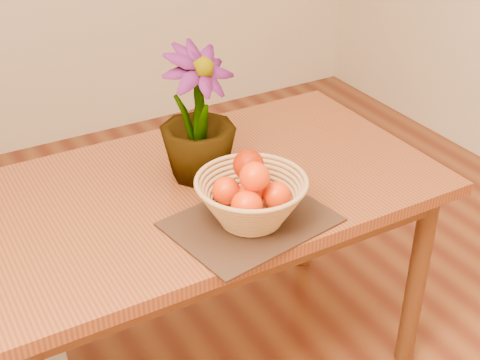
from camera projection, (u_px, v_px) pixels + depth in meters
table at (204, 208)px, 2.03m from camera, size 1.40×0.80×0.75m
placemat at (251, 222)px, 1.81m from camera, size 0.47×0.38×0.01m
wicker_basket at (251, 202)px, 1.78m from camera, size 0.30×0.30×0.12m
orange_pile at (251, 183)px, 1.75m from camera, size 0.18×0.19×0.15m
potted_plant at (197, 115)px, 1.93m from camera, size 0.29×0.29×0.40m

